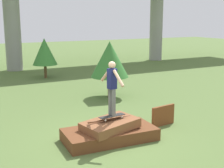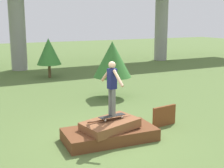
{
  "view_description": "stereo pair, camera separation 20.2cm",
  "coord_description": "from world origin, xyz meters",
  "px_view_note": "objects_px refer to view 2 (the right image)",
  "views": [
    {
      "loc": [
        -4.06,
        -7.87,
        3.6
      ],
      "look_at": [
        0.06,
        -0.03,
        1.73
      ],
      "focal_mm": 50.0,
      "sensor_mm": 36.0,
      "label": 1
    },
    {
      "loc": [
        -3.88,
        -7.96,
        3.6
      ],
      "look_at": [
        0.06,
        -0.03,
        1.73
      ],
      "focal_mm": 50.0,
      "sensor_mm": 36.0,
      "label": 2
    }
  ],
  "objects_px": {
    "skater": "(112,85)",
    "tree_behind_left": "(49,52)",
    "tree_behind_right": "(112,59)",
    "skateboard": "(112,116)"
  },
  "relations": [
    {
      "from": "skater",
      "to": "tree_behind_right",
      "type": "height_order",
      "value": "tree_behind_right"
    },
    {
      "from": "tree_behind_left",
      "to": "tree_behind_right",
      "type": "bearing_deg",
      "value": -77.79
    },
    {
      "from": "tree_behind_left",
      "to": "tree_behind_right",
      "type": "distance_m",
      "value": 6.22
    },
    {
      "from": "skateboard",
      "to": "tree_behind_right",
      "type": "bearing_deg",
      "value": 63.44
    },
    {
      "from": "skateboard",
      "to": "tree_behind_left",
      "type": "relative_size",
      "value": 0.35
    },
    {
      "from": "skater",
      "to": "tree_behind_left",
      "type": "height_order",
      "value": "tree_behind_left"
    },
    {
      "from": "skater",
      "to": "tree_behind_left",
      "type": "xyz_separation_m",
      "value": [
        1.06,
        10.83,
        -0.09
      ]
    },
    {
      "from": "skater",
      "to": "tree_behind_left",
      "type": "bearing_deg",
      "value": 84.43
    },
    {
      "from": "skateboard",
      "to": "tree_behind_left",
      "type": "bearing_deg",
      "value": 84.43
    },
    {
      "from": "skateboard",
      "to": "skater",
      "type": "bearing_deg",
      "value": 26.57
    }
  ]
}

